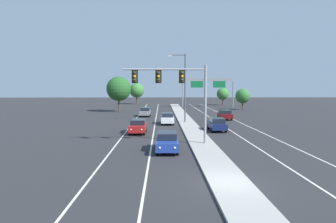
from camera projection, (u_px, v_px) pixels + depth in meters
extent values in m
plane|color=#28282B|center=(230.00, 184.00, 16.84)|extent=(260.00, 260.00, 0.00)
cube|color=#9E9B93|center=(194.00, 133.00, 34.77)|extent=(2.40, 110.00, 0.15)
cube|color=silver|center=(155.00, 126.00, 41.64)|extent=(0.14, 100.00, 0.01)
cube|color=silver|center=(223.00, 125.00, 41.85)|extent=(0.14, 100.00, 0.01)
cube|color=silver|center=(131.00, 126.00, 41.57)|extent=(0.14, 100.00, 0.01)
cube|color=silver|center=(246.00, 125.00, 41.92)|extent=(0.14, 100.00, 0.01)
cylinder|color=gray|center=(205.00, 104.00, 27.84)|extent=(0.24, 0.24, 7.20)
cylinder|color=gray|center=(164.00, 69.00, 27.48)|extent=(7.53, 0.16, 0.16)
cube|color=black|center=(182.00, 77.00, 27.61)|extent=(0.56, 0.06, 1.20)
cube|color=#38330F|center=(182.00, 77.00, 27.58)|extent=(0.32, 0.32, 1.00)
sphere|color=#282828|center=(182.00, 73.00, 27.38)|extent=(0.22, 0.22, 0.22)
sphere|color=#F2A819|center=(182.00, 76.00, 27.41)|extent=(0.22, 0.22, 0.22)
sphere|color=#282828|center=(182.00, 80.00, 27.43)|extent=(0.22, 0.22, 0.22)
cube|color=black|center=(158.00, 77.00, 27.57)|extent=(0.56, 0.06, 1.20)
cube|color=#38330F|center=(158.00, 77.00, 27.53)|extent=(0.32, 0.32, 1.00)
sphere|color=#282828|center=(158.00, 73.00, 27.33)|extent=(0.22, 0.22, 0.22)
sphere|color=#F2A819|center=(158.00, 76.00, 27.36)|extent=(0.22, 0.22, 0.22)
sphere|color=#282828|center=(158.00, 80.00, 27.38)|extent=(0.22, 0.22, 0.22)
cube|color=black|center=(135.00, 77.00, 27.52)|extent=(0.56, 0.06, 1.20)
cube|color=#38330F|center=(135.00, 77.00, 27.48)|extent=(0.32, 0.32, 1.00)
sphere|color=#282828|center=(135.00, 73.00, 27.28)|extent=(0.22, 0.22, 0.22)
sphere|color=#F2A819|center=(135.00, 76.00, 27.31)|extent=(0.22, 0.22, 0.22)
sphere|color=#282828|center=(135.00, 80.00, 27.34)|extent=(0.22, 0.22, 0.22)
cylinder|color=#4C4C51|center=(185.00, 88.00, 44.47)|extent=(0.20, 0.20, 10.00)
cylinder|color=#4C4C51|center=(178.00, 55.00, 44.04)|extent=(2.20, 0.12, 0.12)
cube|color=#B7B7B2|center=(170.00, 56.00, 44.03)|extent=(0.56, 0.28, 0.20)
cube|color=navy|center=(167.00, 143.00, 25.32)|extent=(1.86, 4.42, 0.70)
cube|color=black|center=(167.00, 135.00, 25.49)|extent=(1.62, 2.40, 0.56)
sphere|color=#EAE5C6|center=(175.00, 148.00, 23.15)|extent=(0.18, 0.18, 0.18)
sphere|color=#EAE5C6|center=(160.00, 148.00, 23.14)|extent=(0.18, 0.18, 0.18)
cylinder|color=black|center=(177.00, 151.00, 23.86)|extent=(0.23, 0.64, 0.64)
cylinder|color=black|center=(157.00, 151.00, 23.85)|extent=(0.23, 0.64, 0.64)
cylinder|color=black|center=(176.00, 144.00, 26.85)|extent=(0.23, 0.64, 0.64)
cylinder|color=black|center=(158.00, 144.00, 26.84)|extent=(0.23, 0.64, 0.64)
cube|color=maroon|center=(138.00, 127.00, 35.01)|extent=(1.86, 4.42, 0.70)
cube|color=black|center=(138.00, 122.00, 35.18)|extent=(1.61, 2.40, 0.56)
sphere|color=#EAE5C6|center=(142.00, 130.00, 32.84)|extent=(0.18, 0.18, 0.18)
sphere|color=#EAE5C6|center=(131.00, 130.00, 32.83)|extent=(0.18, 0.18, 0.18)
cylinder|color=black|center=(144.00, 132.00, 33.55)|extent=(0.23, 0.64, 0.64)
cylinder|color=black|center=(130.00, 132.00, 33.54)|extent=(0.23, 0.64, 0.64)
cylinder|color=black|center=(146.00, 129.00, 36.54)|extent=(0.23, 0.64, 0.64)
cylinder|color=black|center=(133.00, 129.00, 36.53)|extent=(0.23, 0.64, 0.64)
cube|color=silver|center=(167.00, 119.00, 43.51)|extent=(1.82, 4.41, 0.70)
cube|color=black|center=(167.00, 115.00, 43.68)|extent=(1.59, 2.38, 0.56)
sphere|color=#EAE5C6|center=(172.00, 121.00, 41.35)|extent=(0.18, 0.18, 0.18)
sphere|color=#EAE5C6|center=(163.00, 121.00, 41.33)|extent=(0.18, 0.18, 0.18)
cylinder|color=black|center=(173.00, 123.00, 42.06)|extent=(0.22, 0.64, 0.64)
cylinder|color=black|center=(162.00, 123.00, 42.03)|extent=(0.22, 0.64, 0.64)
cylinder|color=black|center=(173.00, 121.00, 45.05)|extent=(0.22, 0.64, 0.64)
cylinder|color=black|center=(162.00, 121.00, 45.02)|extent=(0.22, 0.64, 0.64)
cube|color=slate|center=(145.00, 113.00, 54.58)|extent=(1.91, 4.44, 0.70)
cube|color=black|center=(145.00, 109.00, 54.75)|extent=(1.64, 2.41, 0.56)
sphere|color=#EAE5C6|center=(148.00, 113.00, 52.40)|extent=(0.18, 0.18, 0.18)
sphere|color=#EAE5C6|center=(141.00, 113.00, 52.41)|extent=(0.18, 0.18, 0.18)
cylinder|color=black|center=(149.00, 115.00, 53.11)|extent=(0.24, 0.65, 0.64)
cylinder|color=black|center=(140.00, 115.00, 53.12)|extent=(0.24, 0.65, 0.64)
cylinder|color=black|center=(150.00, 114.00, 56.10)|extent=(0.24, 0.65, 0.64)
cylinder|color=black|center=(142.00, 114.00, 56.11)|extent=(0.24, 0.65, 0.64)
cube|color=#141E4C|center=(217.00, 125.00, 36.91)|extent=(1.82, 4.41, 0.70)
cube|color=black|center=(217.00, 120.00, 36.64)|extent=(1.59, 2.38, 0.56)
sphere|color=#EAE5C6|center=(209.00, 123.00, 39.06)|extent=(0.18, 0.18, 0.18)
sphere|color=#EAE5C6|center=(218.00, 123.00, 39.09)|extent=(0.18, 0.18, 0.18)
cylinder|color=black|center=(208.00, 127.00, 38.41)|extent=(0.22, 0.64, 0.64)
cylinder|color=black|center=(221.00, 126.00, 38.45)|extent=(0.22, 0.64, 0.64)
cylinder|color=black|center=(212.00, 130.00, 35.42)|extent=(0.22, 0.64, 0.64)
cylinder|color=black|center=(226.00, 130.00, 35.46)|extent=(0.22, 0.64, 0.64)
cube|color=#5B0F14|center=(225.00, 115.00, 49.47)|extent=(1.88, 4.43, 0.70)
cube|color=black|center=(225.00, 112.00, 49.20)|extent=(1.63, 2.40, 0.56)
sphere|color=#EAE5C6|center=(219.00, 114.00, 51.63)|extent=(0.18, 0.18, 0.18)
sphere|color=#EAE5C6|center=(226.00, 114.00, 51.64)|extent=(0.18, 0.18, 0.18)
cylinder|color=black|center=(218.00, 117.00, 50.99)|extent=(0.23, 0.64, 0.64)
cylinder|color=black|center=(228.00, 117.00, 51.00)|extent=(0.23, 0.64, 0.64)
cylinder|color=black|center=(222.00, 118.00, 48.00)|extent=(0.23, 0.64, 0.64)
cylinder|color=black|center=(232.00, 118.00, 48.01)|extent=(0.23, 0.64, 0.64)
cylinder|color=gray|center=(183.00, 93.00, 77.66)|extent=(0.28, 0.28, 7.50)
cylinder|color=gray|center=(233.00, 93.00, 77.95)|extent=(0.28, 0.28, 7.50)
cube|color=gray|center=(208.00, 80.00, 77.52)|extent=(13.00, 0.36, 0.70)
cube|color=#0F6033|center=(197.00, 84.00, 77.36)|extent=(3.20, 0.08, 1.70)
cube|color=#0F6033|center=(219.00, 84.00, 77.49)|extent=(3.20, 0.08, 1.70)
cylinder|color=#4C3823|center=(223.00, 102.00, 86.50)|extent=(0.36, 0.36, 1.88)
sphere|color=#387533|center=(223.00, 94.00, 86.31)|extent=(3.43, 3.43, 3.43)
cylinder|color=#4C3823|center=(119.00, 105.00, 63.97)|extent=(0.36, 0.36, 2.82)
sphere|color=#235623|center=(119.00, 89.00, 63.68)|extent=(5.15, 5.15, 5.15)
cylinder|color=#4C3823|center=(243.00, 106.00, 69.46)|extent=(0.36, 0.36, 1.84)
sphere|color=#2D6B2D|center=(243.00, 96.00, 69.27)|extent=(3.36, 3.36, 3.36)
cylinder|color=#4C3823|center=(137.00, 100.00, 91.60)|extent=(0.36, 0.36, 2.40)
sphere|color=#387533|center=(137.00, 90.00, 91.36)|extent=(4.40, 4.40, 4.40)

